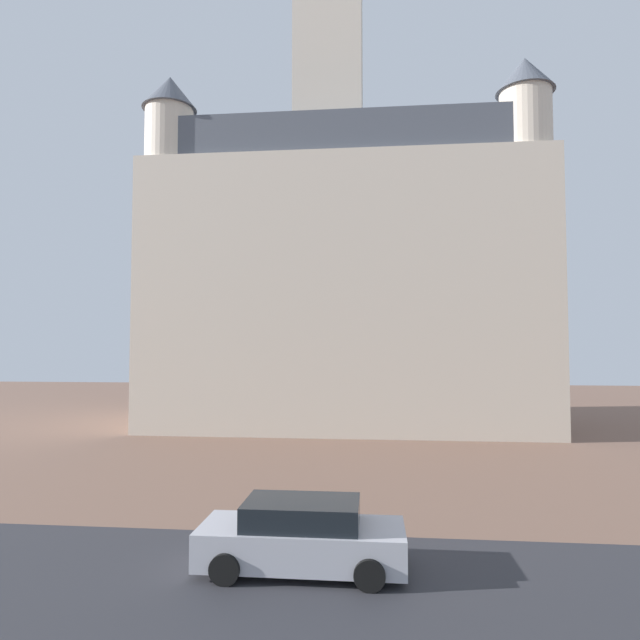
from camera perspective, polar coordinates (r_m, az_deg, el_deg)
ground_plane at (r=12.72m, az=0.73°, el=-25.40°), size 120.00×120.00×0.00m
street_asphalt_strip at (r=11.26m, az=-0.06°, el=-28.50°), size 120.00×8.06×0.00m
landmark_building at (r=34.52m, az=2.53°, el=5.55°), size 23.68×11.48×35.41m
car_silver at (r=12.67m, az=-1.93°, el=-21.99°), size 4.48×1.99×1.50m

